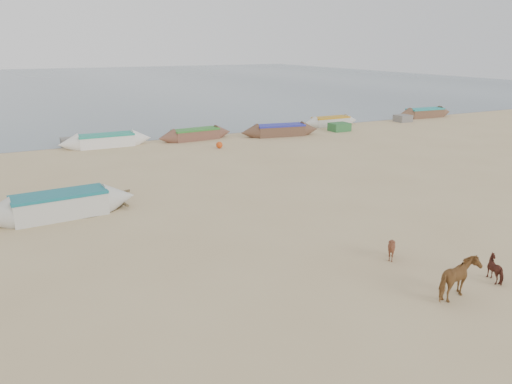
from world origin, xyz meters
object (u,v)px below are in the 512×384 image
calf_front (392,249)px  calf_right (498,269)px  cow_adult (459,279)px  near_canoe (60,205)px

calf_front → calf_right: size_ratio=1.08×
cow_adult → calf_front: cow_adult is taller
cow_adult → near_canoe: cow_adult is taller
calf_right → cow_adult: bearing=91.8°
calf_right → near_canoe: near_canoe is taller
cow_adult → calf_right: cow_adult is taller
near_canoe → cow_adult: bearing=-58.1°
calf_front → calf_right: 3.09m
calf_front → calf_right: bearing=30.9°
cow_adult → calf_front: 2.77m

